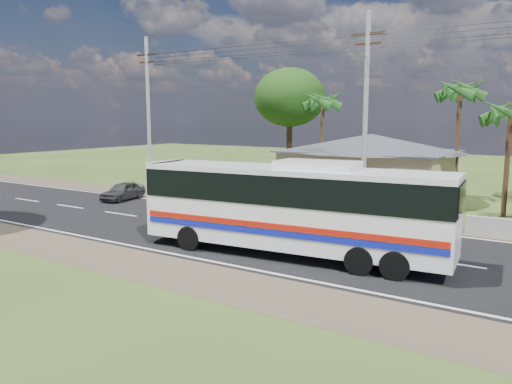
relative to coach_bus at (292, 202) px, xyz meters
The scene contains 11 objects.
ground 4.64m from the coach_bus, 146.14° to the left, with size 120.00×120.00×0.00m, color #324719.
road 4.64m from the coach_bus, 146.14° to the left, with size 120.00×16.00×0.03m.
house 15.47m from the coach_bus, 98.90° to the left, with size 12.40×10.00×5.00m.
utility_poles 9.49m from the coach_bus, 94.72° to the left, with size 32.80×2.22×11.00m.
palm_near 15.03m from the coach_bus, 65.30° to the left, with size 2.80×2.80×6.70m.
palm_mid 18.64m from the coach_bus, 81.66° to the left, with size 2.80×2.80×8.20m.
palm_far 20.22m from the coach_bus, 112.02° to the left, with size 2.80×2.80×7.70m.
tree_behind_house 23.77m from the coach_bus, 119.33° to the left, with size 6.00×6.00×9.61m.
coach_bus is the anchor object (origin of this frame).
motorcycle 11.47m from the coach_bus, 57.90° to the left, with size 0.60×1.71×0.90m, color black.
small_car 17.17m from the coach_bus, 160.04° to the left, with size 1.43×3.54×1.21m, color #2A2A2C.
Camera 1 is at (12.67, -19.33, 5.49)m, focal length 35.00 mm.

